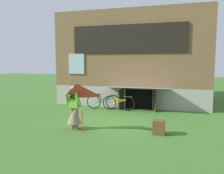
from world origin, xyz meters
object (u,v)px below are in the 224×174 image
Objects in this scene: kite at (77,97)px; bicycle_yellow at (118,103)px; bicycle_green at (103,102)px; person at (74,111)px; wooden_crate at (159,127)px.

kite is 0.95× the size of bicycle_yellow.
bicycle_yellow is 0.97× the size of bicycle_green.
person is 3.00m from wooden_crate.
bicycle_green reaches higher than wooden_crate.
wooden_crate is (2.96, 0.28, -0.41)m from person.
bicycle_green is 3.55× the size of wooden_crate.
bicycle_green is (-0.52, 4.18, -0.89)m from kite.
bicycle_green is (-0.12, 3.59, -0.27)m from person.
kite reaches higher than wooden_crate.
kite reaches higher than person.
kite is 2.89m from wooden_crate.
wooden_crate is (2.25, -3.24, -0.13)m from bicycle_yellow.
kite is 4.22m from bicycle_yellow.
kite is 0.92× the size of bicycle_green.
wooden_crate is at bearing -53.93° from bicycle_yellow.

